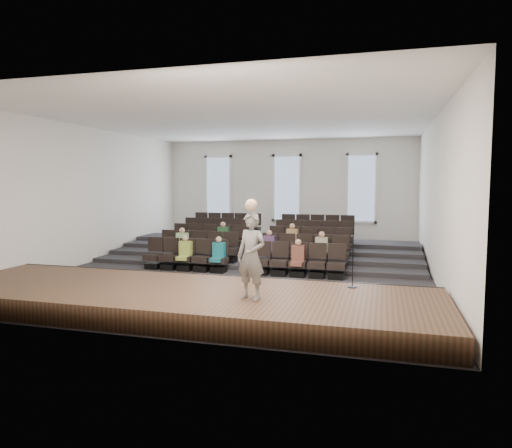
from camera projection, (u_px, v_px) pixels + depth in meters
The scene contains 14 objects.
ground at pixel (245, 270), 15.46m from camera, with size 14.00×14.00×0.00m, color black.
ceiling at pixel (245, 120), 15.01m from camera, with size 12.00×14.00×0.02m, color white.
wall_back at pixel (287, 192), 21.97m from camera, with size 12.00×0.04×5.00m, color white.
wall_front at pixel (135, 207), 8.50m from camera, with size 12.00×0.04×5.00m, color white.
wall_left at pixel (89, 195), 16.84m from camera, with size 0.04×14.00×5.00m, color white.
wall_right at pixel (437, 198), 13.63m from camera, with size 0.04×14.00×5.00m, color white.
stage at pixel (181, 300), 10.54m from camera, with size 11.80×3.60×0.50m, color #4F3222.
stage_lip at pixel (209, 284), 12.24m from camera, with size 11.80×0.06×0.52m, color black.
risers at pixel (268, 251), 18.49m from camera, with size 11.80×4.80×0.60m.
seating_rows at pixel (257, 244), 16.88m from camera, with size 6.80×4.70×1.67m.
windows at pixel (287, 188), 21.89m from camera, with size 8.44×0.10×3.24m.
audience at pixel (248, 245), 15.70m from camera, with size 5.45×2.64×1.10m.
speaker at pixel (251, 256), 9.57m from camera, with size 0.67×0.44×1.83m, color slate.
mic_stand at pixel (353, 270), 10.70m from camera, with size 0.24×0.24×1.41m.
Camera 1 is at (4.44, -14.60, 2.95)m, focal length 32.00 mm.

